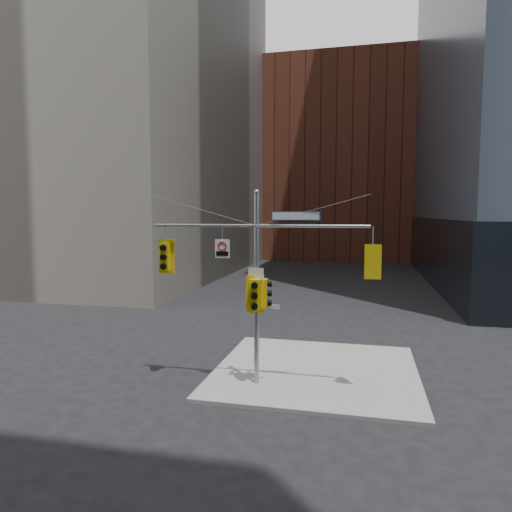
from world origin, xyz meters
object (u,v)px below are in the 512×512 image
at_px(traffic_light_east_arm, 372,261).
at_px(regulatory_sign_arm, 222,248).
at_px(traffic_light_west_arm, 165,257).
at_px(traffic_light_pole_side, 265,293).
at_px(street_sign_blade, 296,216).
at_px(signal_assembly, 257,269).
at_px(traffic_light_pole_front, 255,295).

height_order(traffic_light_east_arm, regulatory_sign_arm, regulatory_sign_arm).
xyz_separation_m(traffic_light_west_arm, traffic_light_pole_side, (3.92, -0.00, -1.26)).
xyz_separation_m(traffic_light_east_arm, regulatory_sign_arm, (-5.38, -0.02, 0.37)).
xyz_separation_m(traffic_light_west_arm, street_sign_blade, (5.02, -0.01, 1.55)).
relative_size(signal_assembly, regulatory_sign_arm, 11.49).
relative_size(traffic_light_west_arm, regulatory_sign_arm, 1.89).
xyz_separation_m(signal_assembly, traffic_light_east_arm, (4.08, 0.00, 0.38)).
bearing_deg(traffic_light_pole_side, traffic_light_east_arm, -97.89).
bearing_deg(signal_assembly, traffic_light_east_arm, 0.02).
height_order(signal_assembly, traffic_light_west_arm, signal_assembly).
height_order(traffic_light_east_arm, traffic_light_pole_front, traffic_light_east_arm).
bearing_deg(traffic_light_east_arm, regulatory_sign_arm, -4.95).
bearing_deg(traffic_light_west_arm, traffic_light_pole_side, -4.94).
distance_m(traffic_light_east_arm, traffic_light_pole_side, 3.97).
bearing_deg(street_sign_blade, traffic_light_pole_front, -174.53).
bearing_deg(traffic_light_east_arm, street_sign_blade, -5.22).
distance_m(traffic_light_pole_front, regulatory_sign_arm, 2.11).
bearing_deg(traffic_light_west_arm, signal_assembly, -5.15).
bearing_deg(regulatory_sign_arm, traffic_light_pole_front, -11.25).
bearing_deg(traffic_light_west_arm, regulatory_sign_arm, -5.77).
height_order(traffic_light_pole_side, regulatory_sign_arm, regulatory_sign_arm).
bearing_deg(street_sign_blade, traffic_light_west_arm, 174.64).
height_order(traffic_light_west_arm, regulatory_sign_arm, regulatory_sign_arm).
distance_m(traffic_light_west_arm, regulatory_sign_arm, 2.33).
xyz_separation_m(signal_assembly, traffic_light_pole_side, (0.32, 0.01, -0.88)).
height_order(signal_assembly, traffic_light_pole_front, signal_assembly).
distance_m(signal_assembly, traffic_light_pole_side, 0.94).
relative_size(street_sign_blade, regulatory_sign_arm, 2.51).
bearing_deg(street_sign_blade, regulatory_sign_arm, 175.25).
height_order(traffic_light_west_arm, traffic_light_east_arm, traffic_light_west_arm).
height_order(traffic_light_west_arm, street_sign_blade, street_sign_blade).
xyz_separation_m(signal_assembly, regulatory_sign_arm, (-1.30, -0.02, 0.75)).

